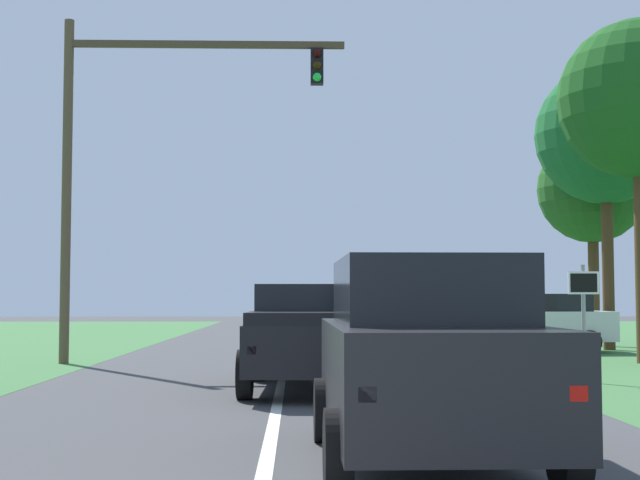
{
  "coord_description": "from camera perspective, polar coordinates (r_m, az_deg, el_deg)",
  "views": [
    {
      "loc": [
        0.31,
        -4.24,
        1.65
      ],
      "look_at": [
        0.82,
        16.69,
        2.94
      ],
      "focal_mm": 51.2,
      "sensor_mm": 36.0,
      "label": 1
    }
  ],
  "objects": [
    {
      "name": "pickup_truck_lead",
      "position": [
        16.17,
        -0.75,
        -6.02
      ],
      "size": [
        2.32,
        5.26,
        1.86
      ],
      "color": "black",
      "rests_on": "ground_plane"
    },
    {
      "name": "ground_plane",
      "position": [
        14.81,
        -2.63,
        -9.94
      ],
      "size": [
        120.0,
        120.0,
        0.0
      ],
      "primitive_type": "plane",
      "color": "#424244"
    },
    {
      "name": "traffic_light",
      "position": [
        23.29,
        -11.49,
        6.21
      ],
      "size": [
        7.02,
        0.4,
        8.57
      ],
      "color": "brown",
      "rests_on": "ground_plane"
    },
    {
      "name": "extra_tree_1",
      "position": [
        24.41,
        19.3,
        8.22
      ],
      "size": [
        4.01,
        4.01,
        8.59
      ],
      "color": "#4C351E",
      "rests_on": "ground_plane"
    },
    {
      "name": "keep_moving_sign",
      "position": [
        18.31,
        16.16,
        -4.02
      ],
      "size": [
        0.6,
        0.09,
        2.26
      ],
      "color": "gray",
      "rests_on": "ground_plane"
    },
    {
      "name": "red_suv_near",
      "position": [
        9.25,
        6.7,
        -7.19
      ],
      "size": [
        2.22,
        4.49,
        2.04
      ],
      "color": "black",
      "rests_on": "ground_plane"
    },
    {
      "name": "extra_tree_2",
      "position": [
        32.1,
        16.64,
        3.03
      ],
      "size": [
        3.65,
        3.65,
        7.1
      ],
      "color": "#4C351E",
      "rests_on": "ground_plane"
    },
    {
      "name": "crossing_suv_far",
      "position": [
        27.72,
        13.09,
        -4.96
      ],
      "size": [
        4.75,
        2.18,
        1.72
      ],
      "color": "silver",
      "rests_on": "ground_plane"
    },
    {
      "name": "oak_tree_right",
      "position": [
        29.94,
        17.41,
        6.25
      ],
      "size": [
        4.34,
        4.34,
        8.86
      ],
      "color": "#4C351E",
      "rests_on": "ground_plane"
    }
  ]
}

